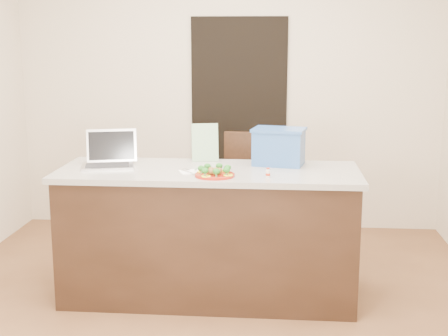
# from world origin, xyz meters

# --- Properties ---
(ground) EXTENTS (4.00, 4.00, 0.00)m
(ground) POSITION_xyz_m (0.00, 0.00, 0.00)
(ground) COLOR brown
(ground) RESTS_ON ground
(room_shell) EXTENTS (4.00, 4.00, 4.00)m
(room_shell) POSITION_xyz_m (0.00, 0.00, 1.62)
(room_shell) COLOR white
(room_shell) RESTS_ON ground
(doorway) EXTENTS (0.90, 0.02, 2.00)m
(doorway) POSITION_xyz_m (0.10, 1.98, 1.00)
(doorway) COLOR black
(doorway) RESTS_ON ground
(island) EXTENTS (2.06, 0.76, 0.92)m
(island) POSITION_xyz_m (0.00, 0.25, 0.46)
(island) COLOR black
(island) RESTS_ON ground
(plate) EXTENTS (0.26, 0.26, 0.02)m
(plate) POSITION_xyz_m (0.07, 0.04, 0.93)
(plate) COLOR #9B1C0E
(plate) RESTS_ON island
(meatballs) EXTENTS (0.10, 0.11, 0.04)m
(meatballs) POSITION_xyz_m (0.06, 0.04, 0.95)
(meatballs) COLOR brown
(meatballs) RESTS_ON plate
(broccoli) EXTENTS (0.22, 0.22, 0.04)m
(broccoli) POSITION_xyz_m (0.07, 0.04, 0.97)
(broccoli) COLOR #165316
(broccoli) RESTS_ON plate
(pepper_rings) EXTENTS (0.24, 0.24, 0.01)m
(pepper_rings) POSITION_xyz_m (0.07, 0.04, 0.94)
(pepper_rings) COLOR #F3FE1A
(pepper_rings) RESTS_ON plate
(napkin) EXTENTS (0.18, 0.18, 0.01)m
(napkin) POSITION_xyz_m (-0.11, 0.15, 0.92)
(napkin) COLOR white
(napkin) RESTS_ON island
(fork) EXTENTS (0.10, 0.15, 0.00)m
(fork) POSITION_xyz_m (-0.13, 0.16, 0.93)
(fork) COLOR silver
(fork) RESTS_ON napkin
(knife) EXTENTS (0.02, 0.18, 0.01)m
(knife) POSITION_xyz_m (-0.08, 0.13, 0.93)
(knife) COLOR silver
(knife) RESTS_ON napkin
(yogurt_bottle) EXTENTS (0.03, 0.03, 0.06)m
(yogurt_bottle) POSITION_xyz_m (0.41, 0.03, 0.95)
(yogurt_bottle) COLOR beige
(yogurt_bottle) RESTS_ON island
(laptop) EXTENTS (0.40, 0.36, 0.25)m
(laptop) POSITION_xyz_m (-0.71, 0.32, 0.99)
(laptop) COLOR #A9A8AD
(laptop) RESTS_ON island
(leaflet) EXTENTS (0.20, 0.09, 0.27)m
(leaflet) POSITION_xyz_m (-0.06, 0.54, 1.06)
(leaflet) COLOR silver
(leaflet) RESTS_ON island
(blue_box) EXTENTS (0.40, 0.32, 0.26)m
(blue_box) POSITION_xyz_m (0.48, 0.46, 1.05)
(blue_box) COLOR #2B559C
(blue_box) RESTS_ON island
(chair) EXTENTS (0.50, 0.50, 1.07)m
(chair) POSITION_xyz_m (0.28, 0.91, 0.61)
(chair) COLOR #341C0F
(chair) RESTS_ON ground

